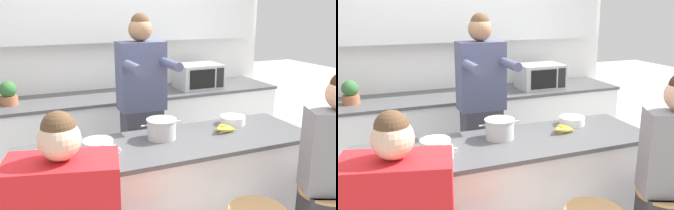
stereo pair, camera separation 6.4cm
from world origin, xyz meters
The scene contains 13 objects.
wall_back centered at (0.00, 1.76, 1.54)m, with size 3.92×0.22×2.70m.
back_counter centered at (0.00, 1.44, 0.47)m, with size 3.64×0.67×0.93m.
kitchen_island centered at (0.00, 0.00, 0.46)m, with size 2.10×0.67×0.91m.
person_cooking centered at (0.01, 0.65, 0.89)m, with size 0.39×0.54×1.77m.
person_seated_near centered at (0.87, -0.62, 0.67)m, with size 0.44×0.38×1.44m.
cooking_pot centered at (-0.04, 0.10, 0.98)m, with size 0.30×0.22×0.14m.
fruit_bowl centered at (-0.51, 0.05, 0.94)m, with size 0.20×0.20×0.07m.
mixing_bowl_steel centered at (0.61, 0.18, 0.94)m, with size 0.20×0.20×0.06m.
coffee_cup_near centered at (-0.47, -0.12, 0.95)m, with size 0.11×0.07×0.08m.
banana_bunch centered at (0.44, 0.03, 0.93)m, with size 0.18×0.13×0.06m.
juice_carton centered at (-0.77, -0.23, 1.00)m, with size 0.07×0.07×0.21m.
microwave centered at (0.94, 1.40, 1.06)m, with size 0.49×0.36×0.27m.
potted_plant centered at (-1.02, 1.44, 1.04)m, with size 0.16×0.16×0.23m.
Camera 1 is at (-1.00, -2.24, 1.83)m, focal length 40.00 mm.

